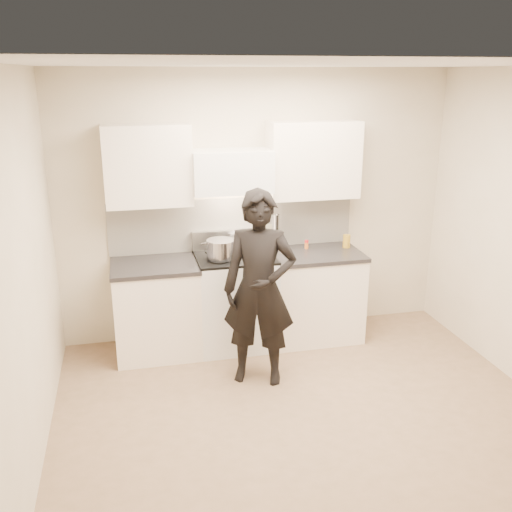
# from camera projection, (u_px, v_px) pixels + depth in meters

# --- Properties ---
(ground_plane) EXTENTS (4.00, 4.00, 0.00)m
(ground_plane) POSITION_uv_depth(u_px,v_px,m) (306.00, 417.00, 4.59)
(ground_plane) COLOR #8A6D53
(room_shell) EXTENTS (4.04, 3.54, 2.70)m
(room_shell) POSITION_uv_depth(u_px,v_px,m) (290.00, 214.00, 4.44)
(room_shell) COLOR beige
(room_shell) RESTS_ON ground
(stove) EXTENTS (0.76, 0.65, 0.96)m
(stove) POSITION_uv_depth(u_px,v_px,m) (235.00, 300.00, 5.71)
(stove) COLOR white
(stove) RESTS_ON ground
(counter_right) EXTENTS (0.92, 0.67, 0.92)m
(counter_right) POSITION_uv_depth(u_px,v_px,m) (314.00, 294.00, 5.89)
(counter_right) COLOR white
(counter_right) RESTS_ON ground
(counter_left) EXTENTS (0.82, 0.67, 0.92)m
(counter_left) POSITION_uv_depth(u_px,v_px,m) (157.00, 308.00, 5.54)
(counter_left) COLOR white
(counter_left) RESTS_ON ground
(wok) EXTENTS (0.34, 0.41, 0.27)m
(wok) POSITION_uv_depth(u_px,v_px,m) (246.00, 241.00, 5.67)
(wok) COLOR #A5A5B0
(wok) RESTS_ON stove
(stock_pot) EXTENTS (0.38, 0.29, 0.18)m
(stock_pot) POSITION_uv_depth(u_px,v_px,m) (221.00, 249.00, 5.41)
(stock_pot) COLOR #A5A5B0
(stock_pot) RESTS_ON stove
(utensil_crock) EXTENTS (0.13, 0.13, 0.36)m
(utensil_crock) POSITION_uv_depth(u_px,v_px,m) (275.00, 238.00, 5.83)
(utensil_crock) COLOR #B2B2B2
(utensil_crock) RESTS_ON counter_right
(spice_jar) EXTENTS (0.04, 0.04, 0.09)m
(spice_jar) POSITION_uv_depth(u_px,v_px,m) (306.00, 244.00, 5.85)
(spice_jar) COLOR orange
(spice_jar) RESTS_ON counter_right
(oil_glass) EXTENTS (0.08, 0.08, 0.13)m
(oil_glass) POSITION_uv_depth(u_px,v_px,m) (347.00, 241.00, 5.89)
(oil_glass) COLOR #B28722
(oil_glass) RESTS_ON counter_right
(person) EXTENTS (0.74, 0.61, 1.73)m
(person) POSITION_uv_depth(u_px,v_px,m) (259.00, 289.00, 4.91)
(person) COLOR black
(person) RESTS_ON ground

